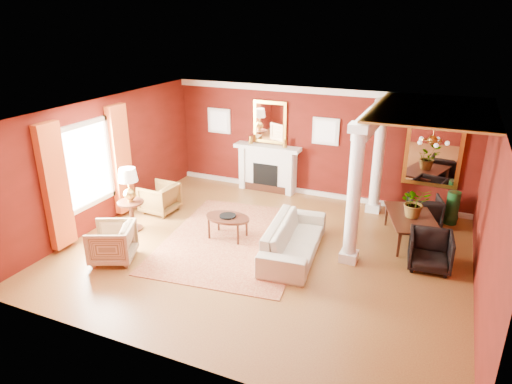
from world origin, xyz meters
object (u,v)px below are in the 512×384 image
at_px(sofa, 294,233).
at_px(dining_table, 413,222).
at_px(armchair_stripe, 112,241).
at_px(armchair_leopard, 159,197).
at_px(coffee_table, 228,219).
at_px(side_table, 129,189).

distance_m(sofa, dining_table, 2.66).
relative_size(sofa, armchair_stripe, 2.82).
bearing_deg(sofa, armchair_leopard, 72.94).
bearing_deg(sofa, armchair_stripe, 110.97).
bearing_deg(dining_table, coffee_table, 93.51).
relative_size(armchair_stripe, side_table, 0.58).
xyz_separation_m(armchair_leopard, coffee_table, (2.19, -0.58, 0.06)).
bearing_deg(dining_table, side_table, 90.38).
relative_size(sofa, dining_table, 1.45).
bearing_deg(armchair_leopard, sofa, 82.41).
distance_m(armchair_leopard, coffee_table, 2.27).
xyz_separation_m(armchair_stripe, coffee_table, (1.66, 1.80, 0.04)).
bearing_deg(coffee_table, armchair_leopard, 165.09).
relative_size(side_table, dining_table, 0.89).
bearing_deg(armchair_stripe, side_table, 177.88).
distance_m(armchair_stripe, coffee_table, 2.45).
height_order(coffee_table, dining_table, dining_table).
bearing_deg(sofa, side_table, 89.26).
bearing_deg(armchair_stripe, dining_table, 96.96).
height_order(armchair_leopard, armchair_stripe, armchair_stripe).
distance_m(sofa, coffee_table, 1.58).
distance_m(armchair_leopard, dining_table, 5.97).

